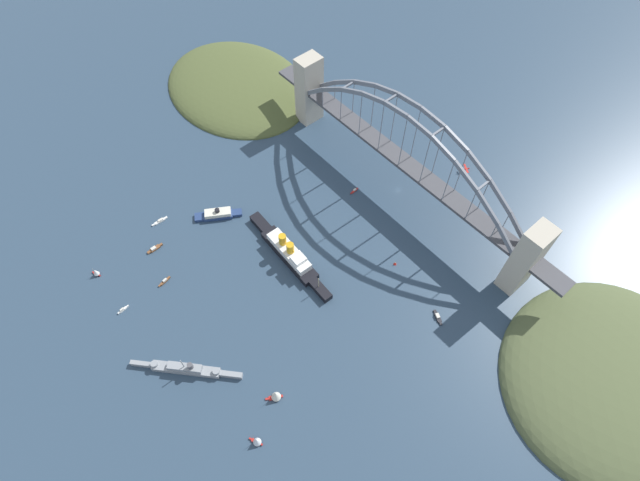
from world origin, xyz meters
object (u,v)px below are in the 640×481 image
harbor_arch_bridge (404,161)px  small_boat_4 (123,310)px  small_boat_2 (438,317)px  small_boat_7 (354,191)px  small_boat_8 (165,281)px  channel_marker_buoy (395,263)px  naval_cruiser (187,369)px  harbor_ferry_steamer (218,214)px  small_boat_5 (160,221)px  small_boat_3 (257,441)px  seaplane_taxiing_near_bridge (465,170)px  ocean_liner (289,253)px  small_boat_0 (155,249)px  small_boat_1 (276,395)px  small_boat_6 (96,272)px

harbor_arch_bridge → small_boat_4: bearing=77.4°
small_boat_2 → small_boat_7: bearing=-15.4°
small_boat_8 → channel_marker_buoy: bearing=-125.7°
naval_cruiser → small_boat_2: size_ratio=4.97×
harbor_ferry_steamer → small_boat_5: bearing=56.1°
small_boat_4 → small_boat_7: 185.70m
small_boat_3 → small_boat_2: bearing=-96.3°
small_boat_5 → small_boat_4: bearing=130.2°
small_boat_4 → channel_marker_buoy: size_ratio=3.05×
harbor_ferry_steamer → small_boat_2: bearing=-159.1°
small_boat_8 → small_boat_7: bearing=-99.8°
seaplane_taxiing_near_bridge → small_boat_5: seaplane_taxiing_near_bridge is taller
ocean_liner → harbor_ferry_steamer: (62.31, 17.67, -2.66)m
harbor_arch_bridge → small_boat_7: bearing=51.3°
ocean_liner → small_boat_0: (67.50, 68.48, -4.22)m
small_boat_1 → seaplane_taxiing_near_bridge: bearing=-79.1°
ocean_liner → small_boat_8: 86.67m
harbor_ferry_steamer → small_boat_7: harbor_ferry_steamer is taller
small_boat_3 → small_boat_8: size_ratio=0.83×
small_boat_2 → harbor_ferry_steamer: bearing=20.9°
naval_cruiser → small_boat_1: size_ratio=5.41×
harbor_ferry_steamer → small_boat_7: size_ratio=4.04×
small_boat_0 → small_boat_3: (-151.93, 22.57, 3.11)m
seaplane_taxiing_near_bridge → small_boat_1: bearing=100.9°
ocean_liner → small_boat_5: 101.26m
seaplane_taxiing_near_bridge → small_boat_8: size_ratio=0.89×
small_boat_7 → small_boat_8: small_boat_8 is taller
harbor_arch_bridge → small_boat_4: size_ratio=32.72×
harbor_ferry_steamer → small_boat_4: 93.83m
naval_cruiser → small_boat_6: size_ratio=7.23×
harbor_arch_bridge → small_boat_7: harbor_arch_bridge is taller
harbor_ferry_steamer → small_boat_6: 92.30m
small_boat_3 → small_boat_5: size_ratio=0.66×
small_boat_5 → small_boat_7: 147.45m
small_boat_1 → harbor_arch_bridge: bearing=-69.4°
harbor_ferry_steamer → small_boat_8: bearing=110.8°
small_boat_5 → channel_marker_buoy: bearing=-142.9°
naval_cruiser → channel_marker_buoy: (-29.77, -150.47, -1.82)m
small_boat_2 → small_boat_7: 117.24m
small_boat_0 → small_boat_2: (-166.92, -112.60, -0.06)m
small_boat_2 → small_boat_8: bearing=41.0°
small_boat_8 → small_boat_4: bearing=91.1°
small_boat_7 → channel_marker_buoy: (-66.43, 23.24, 0.39)m
small_boat_1 → small_boat_5: bearing=-5.2°
harbor_arch_bridge → small_boat_5: bearing=58.8°
ocean_liner → small_boat_0: ocean_liner is taller
small_boat_0 → small_boat_6: (7.55, 40.60, 2.66)m
small_boat_2 → small_boat_4: 206.31m
harbor_arch_bridge → seaplane_taxiing_near_bridge: harbor_arch_bridge is taller
small_boat_2 → naval_cruiser: bearing=61.8°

